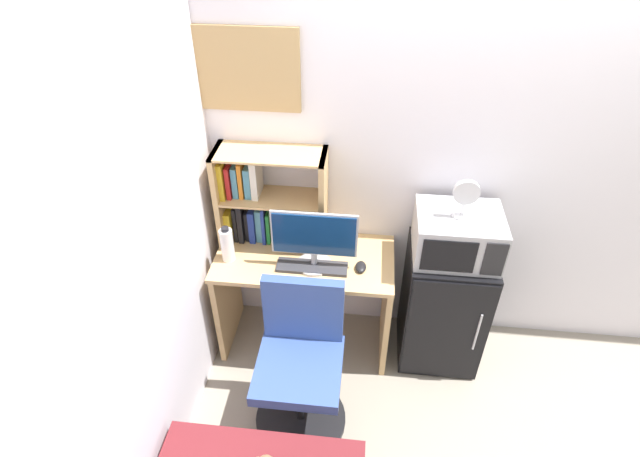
# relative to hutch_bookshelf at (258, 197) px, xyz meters

# --- Properties ---
(wall_back) EXTENTS (6.40, 0.04, 2.60)m
(wall_back) POSITION_rel_hutch_bookshelf_xyz_m (1.70, 0.14, 0.22)
(wall_back) COLOR silver
(wall_back) RESTS_ON ground_plane
(wall_left) EXTENTS (0.04, 4.40, 2.60)m
(wall_left) POSITION_rel_hutch_bookshelf_xyz_m (-0.32, -1.48, 0.22)
(wall_left) COLOR silver
(wall_left) RESTS_ON ground_plane
(desk) EXTENTS (1.11, 0.55, 0.77)m
(desk) POSITION_rel_hutch_bookshelf_xyz_m (0.31, -0.16, -0.56)
(desk) COLOR tan
(desk) RESTS_ON ground_plane
(hutch_bookshelf) EXTENTS (0.66, 0.26, 0.64)m
(hutch_bookshelf) POSITION_rel_hutch_bookshelf_xyz_m (0.00, 0.00, 0.00)
(hutch_bookshelf) COLOR tan
(hutch_bookshelf) RESTS_ON desk
(monitor) EXTENTS (0.51, 0.21, 0.38)m
(monitor) POSITION_rel_hutch_bookshelf_xyz_m (0.38, -0.23, -0.11)
(monitor) COLOR #B7B7BC
(monitor) RESTS_ON desk
(keyboard) EXTENTS (0.43, 0.12, 0.02)m
(keyboard) POSITION_rel_hutch_bookshelf_xyz_m (0.37, -0.26, -0.30)
(keyboard) COLOR #333338
(keyboard) RESTS_ON desk
(computer_mouse) EXTENTS (0.07, 0.10, 0.04)m
(computer_mouse) POSITION_rel_hutch_bookshelf_xyz_m (0.66, -0.23, -0.30)
(computer_mouse) COLOR black
(computer_mouse) RESTS_ON desk
(water_bottle) EXTENTS (0.08, 0.08, 0.24)m
(water_bottle) POSITION_rel_hutch_bookshelf_xyz_m (-0.15, -0.23, -0.20)
(water_bottle) COLOR silver
(water_bottle) RESTS_ON desk
(mini_fridge) EXTENTS (0.50, 0.50, 0.86)m
(mini_fridge) POSITION_rel_hutch_bookshelf_xyz_m (1.20, -0.14, -0.65)
(mini_fridge) COLOR black
(mini_fridge) RESTS_ON ground_plane
(microwave) EXTENTS (0.49, 0.41, 0.28)m
(microwave) POSITION_rel_hutch_bookshelf_xyz_m (1.20, -0.14, -0.08)
(microwave) COLOR #ADADB2
(microwave) RESTS_ON mini_fridge
(desk_fan) EXTENTS (0.15, 0.11, 0.23)m
(desk_fan) POSITION_rel_hutch_bookshelf_xyz_m (1.20, -0.14, 0.19)
(desk_fan) COLOR silver
(desk_fan) RESTS_ON microwave
(desk_chair) EXTENTS (0.54, 0.54, 0.96)m
(desk_chair) POSITION_rel_hutch_bookshelf_xyz_m (0.36, -0.73, -0.66)
(desk_chair) COLOR black
(desk_chair) RESTS_ON ground_plane
(wall_corkboard) EXTENTS (0.59, 0.02, 0.46)m
(wall_corkboard) POSITION_rel_hutch_bookshelf_xyz_m (-0.03, 0.10, 0.75)
(wall_corkboard) COLOR tan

